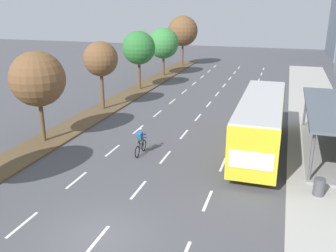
% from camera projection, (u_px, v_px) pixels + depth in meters
% --- Properties ---
extents(ground_plane, '(140.00, 140.00, 0.00)m').
position_uv_depth(ground_plane, '(99.00, 237.00, 14.65)').
color(ground_plane, '#4C4C51').
extents(median_strip, '(2.60, 52.00, 0.12)m').
position_uv_depth(median_strip, '(120.00, 100.00, 35.10)').
color(median_strip, brown).
rests_on(median_strip, ground).
extents(sidewalk_right, '(4.50, 52.00, 0.15)m').
position_uv_depth(sidewalk_right, '(317.00, 116.00, 30.06)').
color(sidewalk_right, '#ADAAA3').
rests_on(sidewalk_right, ground).
extents(lane_divider_left, '(0.14, 49.48, 0.01)m').
position_uv_depth(lane_divider_left, '(165.00, 107.00, 33.05)').
color(lane_divider_left, white).
rests_on(lane_divider_left, ground).
extents(lane_divider_center, '(0.14, 49.48, 0.01)m').
position_uv_depth(lane_divider_center, '(204.00, 110.00, 32.05)').
color(lane_divider_center, white).
rests_on(lane_divider_center, ground).
extents(lane_divider_right, '(0.14, 49.48, 0.01)m').
position_uv_depth(lane_divider_right, '(244.00, 114.00, 31.05)').
color(lane_divider_right, white).
rests_on(lane_divider_right, ground).
extents(bus_shelter, '(2.90, 10.32, 2.86)m').
position_uv_depth(bus_shelter, '(334.00, 125.00, 22.19)').
color(bus_shelter, gray).
rests_on(bus_shelter, sidewalk_right).
extents(bus, '(2.54, 11.29, 3.37)m').
position_uv_depth(bus, '(261.00, 119.00, 22.68)').
color(bus, yellow).
rests_on(bus, ground).
extents(cyclist, '(0.46, 1.82, 1.71)m').
position_uv_depth(cyclist, '(140.00, 142.00, 22.51)').
color(cyclist, black).
rests_on(cyclist, ground).
extents(median_tree_second, '(3.52, 3.52, 5.91)m').
position_uv_depth(median_tree_second, '(38.00, 79.00, 23.38)').
color(median_tree_second, brown).
rests_on(median_tree_second, median_strip).
extents(median_tree_third, '(2.91, 2.91, 5.76)m').
position_uv_depth(median_tree_third, '(101.00, 59.00, 30.85)').
color(median_tree_third, brown).
rests_on(median_tree_third, median_strip).
extents(median_tree_fourth, '(3.45, 3.45, 6.04)m').
position_uv_depth(median_tree_fourth, '(139.00, 48.00, 38.37)').
color(median_tree_fourth, brown).
rests_on(median_tree_fourth, median_strip).
extents(median_tree_fifth, '(3.79, 3.79, 5.88)m').
position_uv_depth(median_tree_fifth, '(163.00, 43.00, 46.03)').
color(median_tree_fifth, brown).
rests_on(median_tree_fifth, median_strip).
extents(median_tree_farthest, '(4.29, 4.29, 7.08)m').
position_uv_depth(median_tree_farthest, '(183.00, 31.00, 53.22)').
color(median_tree_farthest, brown).
rests_on(median_tree_farthest, median_strip).
extents(trash_bin, '(0.52, 0.52, 0.85)m').
position_uv_depth(trash_bin, '(319.00, 187.00, 17.45)').
color(trash_bin, '#4C4C51').
rests_on(trash_bin, sidewalk_right).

